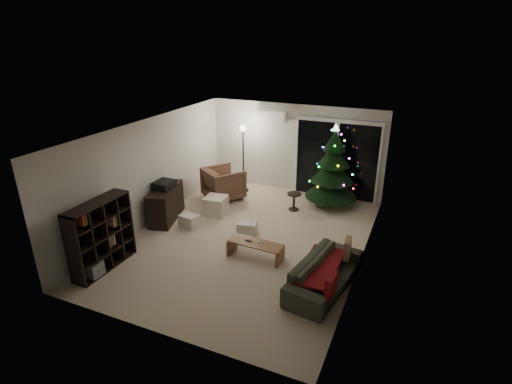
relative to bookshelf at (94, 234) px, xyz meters
The scene contains 18 objects.
room 4.53m from the bookshelf, 53.26° to the left, with size 6.50×7.51×2.60m.
bookshelf is the anchor object (origin of this frame).
media_cabinet 2.31m from the bookshelf, 90.00° to the left, with size 0.49×1.31×0.82m, color black.
stereo 2.31m from the bookshelf, 90.00° to the left, with size 0.42×0.49×0.18m, color black.
armchair 4.08m from the bookshelf, 80.25° to the left, with size 0.95×0.97×0.89m, color brown.
ottoman 3.22m from the bookshelf, 72.17° to the left, with size 0.52×0.52×0.47m, color #F8EAC5.
cardboard_box_a 2.35m from the bookshelf, 71.22° to the left, with size 0.42×0.32×0.30m, color silver.
cardboard_box_b 3.25m from the bookshelf, 47.34° to the left, with size 0.43×0.32×0.30m, color silver.
side_table 4.91m from the bookshelf, 56.38° to the left, with size 0.36×0.36×0.46m, color black.
floor_lamp 4.86m from the bookshelf, 78.84° to the left, with size 0.30×0.30×1.88m, color black.
sofa 4.45m from the bookshelf, 14.15° to the left, with size 1.96×0.76×0.57m, color black.
sofa_throw 4.35m from the bookshelf, 14.47° to the left, with size 0.61×1.41×0.05m, color maroon.
cushion_a 4.87m from the bookshelf, 20.86° to the left, with size 0.11×0.38×0.38m, color #906F56.
cushion_b 4.57m from the bookshelf, ahead, with size 0.11×0.38×0.38m, color maroon.
coffee_table 3.17m from the bookshelf, 28.45° to the left, with size 1.14×0.40×0.36m, color brown, non-canonical shape.
remote_a 3.01m from the bookshelf, 29.81° to the left, with size 0.14×0.04×0.02m, color black.
remote_b 3.26m from the bookshelf, 28.38° to the left, with size 0.13×0.04×0.02m, color slate.
christmas_tree 5.93m from the bookshelf, 53.66° to the left, with size 1.37×1.37×2.21m, color black.
Camera 1 is at (3.35, -7.14, 4.36)m, focal length 28.00 mm.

